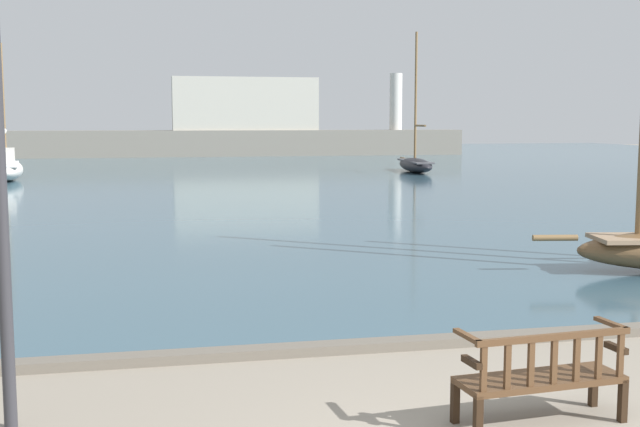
# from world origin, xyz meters

# --- Properties ---
(harbor_water) EXTENTS (100.00, 80.00, 0.08)m
(harbor_water) POSITION_xyz_m (0.00, 44.00, 0.04)
(harbor_water) COLOR #385666
(harbor_water) RESTS_ON ground
(quay_edge_kerb) EXTENTS (40.00, 0.30, 0.12)m
(quay_edge_kerb) POSITION_xyz_m (0.00, 3.85, 0.06)
(quay_edge_kerb) COLOR #675F54
(quay_edge_kerb) RESTS_ON ground
(park_bench) EXTENTS (1.64, 0.67, 0.92)m
(park_bench) POSITION_xyz_m (0.53, 1.17, 0.47)
(park_bench) COLOR black
(park_bench) RESTS_ON ground
(sailboat_nearest_starboard) EXTENTS (2.25, 5.37, 6.29)m
(sailboat_nearest_starboard) POSITION_xyz_m (-9.61, 33.77, 0.70)
(sailboat_nearest_starboard) COLOR silver
(sailboat_nearest_starboard) RESTS_ON harbor_water
(sailboat_far_starboard) EXTENTS (1.77, 6.36, 7.41)m
(sailboat_far_starboard) POSITION_xyz_m (10.87, 35.45, 0.55)
(sailboat_far_starboard) COLOR black
(sailboat_far_starboard) RESTS_ON harbor_water
(far_breakwater) EXTENTS (43.26, 2.40, 6.59)m
(far_breakwater) POSITION_xyz_m (1.48, 56.83, 1.98)
(far_breakwater) COLOR slate
(far_breakwater) RESTS_ON ground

